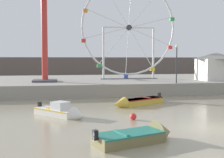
{
  "coord_description": "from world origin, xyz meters",
  "views": [
    {
      "loc": [
        -8.57,
        -15.01,
        3.97
      ],
      "look_at": [
        -4.21,
        8.62,
        2.34
      ],
      "focal_mm": 46.31,
      "sensor_mm": 36.0,
      "label": 1
    }
  ],
  "objects": [
    {
      "name": "quay_promenade",
      "position": [
        0.0,
        23.69,
        0.69
      ],
      "size": [
        110.0,
        19.05,
        1.37
      ],
      "primitive_type": "cube",
      "color": "gray",
      "rests_on": "ground_plane"
    },
    {
      "name": "motorboat_white_red_stripe",
      "position": [
        -8.32,
        5.09,
        0.32
      ],
      "size": [
        3.82,
        4.11,
        1.36
      ],
      "rotation": [
        0.0,
        0.0,
        5.43
      ],
      "color": "silver",
      "rests_on": "ground_plane"
    },
    {
      "name": "motorboat_mustard_yellow",
      "position": [
        -2.07,
        9.0,
        0.29
      ],
      "size": [
        5.28,
        3.59,
        1.15
      ],
      "rotation": [
        0.0,
        0.0,
        3.64
      ],
      "color": "gold",
      "rests_on": "ground_plane"
    },
    {
      "name": "drop_tower_red_tower",
      "position": [
        -10.17,
        19.45,
        8.69
      ],
      "size": [
        2.8,
        2.8,
        15.4
      ],
      "color": "#BC332D",
      "rests_on": "quay_promenade"
    },
    {
      "name": "carnival_booth_white_ticket",
      "position": [
        10.78,
        18.17,
        3.16
      ],
      "size": [
        4.72,
        3.65,
        3.45
      ],
      "rotation": [
        0.0,
        0.0,
        0.04
      ],
      "color": "silver",
      "rests_on": "quay_promenade"
    },
    {
      "name": "motorboat_olive_wood",
      "position": [
        -4.68,
        -1.77,
        0.29
      ],
      "size": [
        4.41,
        2.67,
        1.33
      ],
      "rotation": [
        0.0,
        0.0,
        0.33
      ],
      "color": "olive",
      "rests_on": "ground_plane"
    },
    {
      "name": "ferris_wheel_white_frame",
      "position": [
        0.62,
        22.53,
        7.97
      ],
      "size": [
        12.66,
        1.2,
        13.14
      ],
      "color": "silver",
      "rests_on": "quay_promenade"
    },
    {
      "name": "mooring_buoy_orange",
      "position": [
        -3.8,
        3.17,
        0.22
      ],
      "size": [
        0.44,
        0.44,
        0.44
      ],
      "primitive_type": "sphere",
      "color": "red",
      "rests_on": "ground_plane"
    },
    {
      "name": "promenade_lamp_near",
      "position": [
        4.02,
        14.56,
        4.08
      ],
      "size": [
        0.32,
        0.32,
        4.18
      ],
      "color": "#2D2D33",
      "rests_on": "quay_promenade"
    },
    {
      "name": "distant_town_skyline",
      "position": [
        0.0,
        46.37,
        2.2
      ],
      "size": [
        140.0,
        3.0,
        4.4
      ],
      "primitive_type": "cube",
      "color": "#564C47",
      "rests_on": "ground_plane"
    },
    {
      "name": "ground_plane",
      "position": [
        0.0,
        0.0,
        0.0
      ],
      "size": [
        240.0,
        240.0,
        0.0
      ],
      "primitive_type": "plane",
      "color": "gray"
    }
  ]
}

